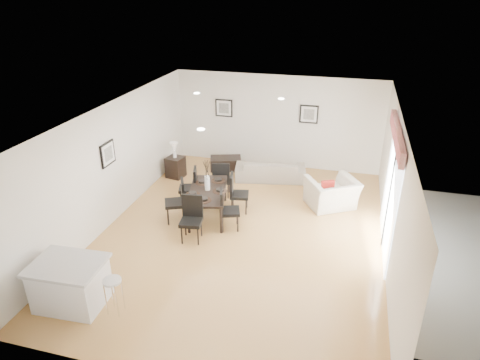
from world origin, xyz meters
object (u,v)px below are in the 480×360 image
(dining_chair_head, at_px, (192,215))
(dining_chair_foot, at_px, (221,178))
(armchair, at_px, (332,193))
(dining_chair_enear, at_px, (226,207))
(sofa, at_px, (270,170))
(side_table, at_px, (176,167))
(coffee_table, at_px, (226,163))
(kitchen_island, at_px, (70,284))
(dining_chair_wnear, at_px, (178,199))
(dining_table, at_px, (208,192))
(dining_chair_wfar, at_px, (191,185))
(dining_chair_efar, at_px, (236,191))
(bar_stool, at_px, (112,284))

(dining_chair_head, height_order, dining_chair_foot, dining_chair_head)
(armchair, distance_m, dining_chair_enear, 2.74)
(sofa, height_order, side_table, side_table)
(coffee_table, height_order, kitchen_island, kitchen_island)
(sofa, xyz_separation_m, kitchen_island, (-2.27, -5.89, 0.14))
(dining_chair_wnear, xyz_separation_m, dining_chair_foot, (0.59, 1.38, -0.02))
(side_table, relative_size, kitchen_island, 0.48)
(dining_table, xyz_separation_m, kitchen_island, (-1.26, -3.49, -0.19))
(dining_chair_wfar, xyz_separation_m, dining_chair_enear, (1.15, -0.87, -0.01))
(dining_table, height_order, kitchen_island, kitchen_island)
(sofa, bearing_deg, dining_chair_head, 62.74)
(dining_chair_efar, bearing_deg, dining_table, 113.28)
(dining_chair_efar, bearing_deg, dining_chair_head, 146.14)
(dining_chair_wnear, height_order, dining_chair_head, dining_chair_wnear)
(sofa, relative_size, bar_stool, 2.91)
(side_table, height_order, kitchen_island, kitchen_island)
(dining_chair_enear, distance_m, bar_stool, 3.22)
(bar_stool, bearing_deg, dining_chair_wnear, 92.39)
(dining_chair_wfar, relative_size, side_table, 1.63)
(dining_chair_foot, bearing_deg, coffee_table, -89.88)
(dining_chair_foot, bearing_deg, dining_chair_wfar, 30.85)
(bar_stool, bearing_deg, side_table, 102.23)
(sofa, xyz_separation_m, dining_chair_enear, (-0.43, -2.83, 0.25))
(dining_chair_wnear, height_order, dining_chair_enear, dining_chair_wnear)
(dining_chair_efar, distance_m, bar_stool, 4.01)
(bar_stool, bearing_deg, dining_chair_enear, 71.50)
(armchair, distance_m, dining_chair_efar, 2.35)
(side_table, bearing_deg, dining_chair_efar, -34.15)
(dining_chair_efar, height_order, dining_chair_foot, dining_chair_foot)
(dining_chair_enear, distance_m, kitchen_island, 3.56)
(dining_chair_wnear, bearing_deg, bar_stool, -22.81)
(sofa, relative_size, dining_table, 1.08)
(dining_table, bearing_deg, side_table, 116.97)
(dining_chair_head, height_order, coffee_table, dining_chair_head)
(armchair, xyz_separation_m, dining_chair_enear, (-2.19, -1.65, 0.16))
(dining_chair_wnear, xyz_separation_m, kitchen_island, (-0.69, -3.11, -0.14))
(dining_chair_foot, xyz_separation_m, coffee_table, (-0.42, 1.76, -0.36))
(sofa, bearing_deg, kitchen_island, 58.34)
(dining_chair_enear, bearing_deg, dining_chair_foot, 3.00)
(side_table, bearing_deg, kitchen_island, -86.32)
(dining_chair_wfar, xyz_separation_m, bar_stool, (0.13, -3.92, 0.03))
(dining_chair_efar, bearing_deg, bar_stool, 154.13)
(sofa, xyz_separation_m, side_table, (-2.62, -0.53, 0.01))
(armchair, xyz_separation_m, dining_chair_foot, (-2.75, -0.20, 0.18))
(dining_chair_wnear, bearing_deg, side_table, 179.49)
(dining_chair_enear, height_order, coffee_table, dining_chair_enear)
(side_table, xyz_separation_m, bar_stool, (1.16, -5.36, 0.27))
(dining_chair_wnear, distance_m, coffee_table, 3.16)
(dining_chair_foot, height_order, coffee_table, dining_chair_foot)
(dining_chair_head, bearing_deg, dining_chair_wfar, 103.12)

